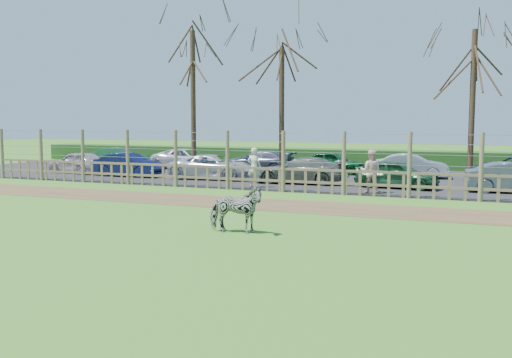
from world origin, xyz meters
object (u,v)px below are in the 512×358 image
at_px(car_1, 129,165).
at_px(car_10, 333,162).
at_px(car_0, 78,162).
at_px(car_11, 411,166).
at_px(car_3, 300,170).
at_px(car_4, 397,174).
at_px(car_8, 187,159).
at_px(zebra, 236,210).
at_px(tree_right, 474,69).
at_px(tree_left, 193,68).
at_px(visitor_a, 254,167).
at_px(tree_mid, 282,82).
at_px(car_9, 258,161).
at_px(car_7, 120,157).
at_px(visitor_b, 371,171).
at_px(car_2, 213,167).

relative_size(car_1, car_10, 1.03).
xyz_separation_m(car_0, car_11, (17.29, 4.24, 0.00)).
distance_m(car_3, car_4, 4.39).
xyz_separation_m(car_3, car_11, (4.43, 4.60, 0.00)).
distance_m(car_3, car_8, 10.00).
bearing_deg(car_10, car_1, 121.36).
distance_m(car_10, car_11, 4.33).
height_order(zebra, car_10, car_10).
bearing_deg(tree_right, tree_left, -173.66).
relative_size(car_0, car_3, 0.85).
bearing_deg(car_8, tree_left, -141.31).
bearing_deg(visitor_a, tree_right, -147.24).
bearing_deg(car_0, zebra, 58.72).
relative_size(tree_right, car_4, 2.09).
xyz_separation_m(visitor_a, car_3, (1.37, 2.24, -0.26)).
bearing_deg(tree_mid, zebra, -75.45).
bearing_deg(tree_left, car_1, -152.84).
bearing_deg(car_10, car_9, 101.73).
bearing_deg(car_1, car_3, -89.14).
distance_m(car_4, car_7, 18.24).
distance_m(car_9, car_11, 8.34).
distance_m(visitor_b, car_7, 18.21).
bearing_deg(visitor_a, zebra, 110.74).
xyz_separation_m(zebra, car_9, (-5.78, 16.19, 0.02)).
height_order(car_7, car_8, same).
bearing_deg(car_2, tree_mid, -56.28).
height_order(visitor_b, car_11, visitor_b).
distance_m(tree_right, visitor_a, 10.95).
relative_size(tree_left, tree_mid, 1.15).
bearing_deg(car_4, tree_mid, 74.21).
height_order(car_3, car_4, same).
bearing_deg(car_7, zebra, -142.04).
distance_m(tree_right, car_1, 17.39).
xyz_separation_m(visitor_b, car_4, (0.75, 2.07, -0.26)).
bearing_deg(car_9, visitor_b, 45.39).
xyz_separation_m(tree_mid, car_9, (-2.14, 2.16, -4.23)).
bearing_deg(tree_mid, car_3, -54.19).
height_order(tree_mid, car_2, tree_mid).
distance_m(tree_left, tree_right, 13.59).
height_order(zebra, car_11, car_11).
height_order(car_2, car_8, same).
bearing_deg(car_4, zebra, 175.06).
height_order(car_2, car_7, same).
distance_m(tree_mid, car_11, 7.81).
height_order(tree_right, car_8, tree_right).
relative_size(visitor_b, car_7, 0.47).
xyz_separation_m(tree_left, car_0, (-6.58, -1.11, -4.98)).
relative_size(tree_mid, car_9, 1.65).
xyz_separation_m(car_4, car_10, (-4.22, 5.56, 0.00)).
bearing_deg(car_2, car_7, 59.06).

